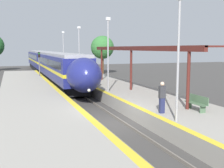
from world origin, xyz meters
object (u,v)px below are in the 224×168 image
Objects in this scene: lamppost_near at (178,52)px; lamppost_mid at (108,50)px; platform_bench at (197,103)px; person_waiting at (162,97)px; lamppost_far at (79,49)px; railway_signal at (39,64)px; train at (48,63)px; lamppost_farthest at (63,49)px.

lamppost_near is 10.42m from lamppost_mid.
lamppost_near is (-2.49, -1.72, 3.00)m from platform_bench.
lamppost_mid is (0.00, 10.42, 0.00)m from lamppost_near.
lamppost_mid is at bearing 91.53° from person_waiting.
railway_signal is at bearing 129.26° from lamppost_far.
train is 33.54m from lamppost_near.
platform_bench is at bearing -82.58° from lamppost_far.
platform_bench is 9.54m from lamppost_mid.
lamppost_near is 20.84m from lamppost_far.
person_waiting is at bearing 176.88° from platform_bench.
train reaches higher than platform_bench.
railway_signal is 0.66× the size of lamppost_farthest.
lamppost_near and lamppost_farthest have the same top height.
lamppost_farthest is (4.13, 5.36, 1.89)m from railway_signal.
lamppost_near is at bearing -86.38° from train.
person_waiting is 3.15m from lamppost_near.
lamppost_far is at bearing -90.00° from lamppost_farthest.
lamppost_near is 1.00× the size of lamppost_mid.
lamppost_near is 31.26m from lamppost_farthest.
platform_bench is 0.98× the size of person_waiting.
railway_signal is at bearing -105.04° from train.
platform_bench is 0.43× the size of railway_signal.
lamppost_farthest is (0.00, 10.42, 0.00)m from lamppost_far.
lamppost_far is (2.12, -12.57, 2.11)m from train.
lamppost_near is at bearing -90.00° from lamppost_far.
lamppost_mid is at bearing 90.00° from lamppost_near.
lamppost_far is 10.42m from lamppost_farthest.
lamppost_far is at bearing 90.69° from person_waiting.
person_waiting is (2.35, -31.57, -0.44)m from train.
railway_signal is 0.66× the size of lamppost_mid.
railway_signal reaches higher than platform_bench.
lamppost_mid and lamppost_farthest have the same top height.
railway_signal is (-4.36, 24.06, 0.65)m from person_waiting.
train is at bearing 134.58° from lamppost_farthest.
railway_signal is at bearing 100.28° from person_waiting.
lamppost_far reaches higher than platform_bench.
train is 12.41× the size of railway_signal.
lamppost_near and lamppost_far have the same top height.
lamppost_farthest reaches higher than platform_bench.
lamppost_far is (4.13, -5.06, 1.89)m from railway_signal.
lamppost_near is at bearing -80.93° from railway_signal.
person_waiting reaches higher than platform_bench.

